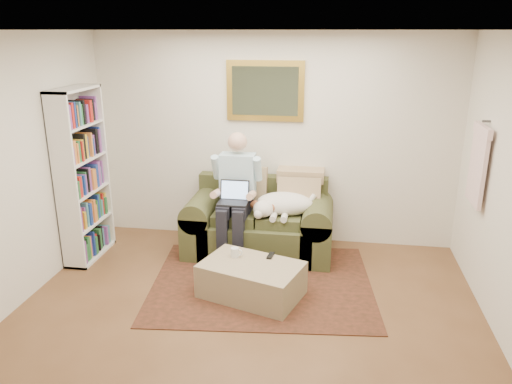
% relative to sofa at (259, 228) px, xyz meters
% --- Properties ---
extents(room_shell, '(4.51, 5.00, 2.61)m').
position_rel_sofa_xyz_m(room_shell, '(0.10, -1.67, 1.00)').
color(room_shell, brown).
rests_on(room_shell, ground).
extents(rug, '(2.51, 2.09, 0.01)m').
position_rel_sofa_xyz_m(rug, '(0.15, -0.80, -0.30)').
color(rug, black).
rests_on(rug, room_shell).
extents(sofa, '(1.75, 0.89, 1.05)m').
position_rel_sofa_xyz_m(sofa, '(0.00, 0.00, 0.00)').
color(sofa, '#434926').
rests_on(sofa, room_shell).
extents(seated_man, '(0.58, 0.82, 1.47)m').
position_rel_sofa_xyz_m(seated_man, '(-0.26, -0.16, 0.43)').
color(seated_man, '#8CC5D8').
rests_on(seated_man, sofa).
extents(laptop, '(0.34, 0.27, 0.25)m').
position_rel_sofa_xyz_m(laptop, '(-0.26, -0.23, 0.47)').
color(laptop, black).
rests_on(laptop, seated_man).
extents(sleeping_dog, '(0.72, 0.45, 0.27)m').
position_rel_sofa_xyz_m(sleeping_dog, '(0.31, -0.09, 0.37)').
color(sleeping_dog, white).
rests_on(sleeping_dog, sofa).
extents(ottoman, '(1.13, 0.90, 0.36)m').
position_rel_sofa_xyz_m(ottoman, '(0.08, -1.08, -0.12)').
color(ottoman, tan).
rests_on(ottoman, room_shell).
extents(coffee_mug, '(0.08, 0.08, 0.10)m').
position_rel_sofa_xyz_m(coffee_mug, '(-0.11, -0.94, 0.10)').
color(coffee_mug, white).
rests_on(coffee_mug, ottoman).
extents(tv_remote, '(0.07, 0.16, 0.02)m').
position_rel_sofa_xyz_m(tv_remote, '(0.25, -0.87, 0.06)').
color(tv_remote, black).
rests_on(tv_remote, ottoman).
extents(bookshelf, '(0.28, 0.80, 2.00)m').
position_rel_sofa_xyz_m(bookshelf, '(-2.00, -0.42, 0.70)').
color(bookshelf, white).
rests_on(bookshelf, room_shell).
extents(wall_mirror, '(0.94, 0.04, 0.72)m').
position_rel_sofa_xyz_m(wall_mirror, '(0.00, 0.45, 1.60)').
color(wall_mirror, gold).
rests_on(wall_mirror, room_shell).
extents(hanging_shirt, '(0.06, 0.52, 0.90)m').
position_rel_sofa_xyz_m(hanging_shirt, '(2.29, -0.42, 1.05)').
color(hanging_shirt, '#FDD1D5').
rests_on(hanging_shirt, room_shell).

